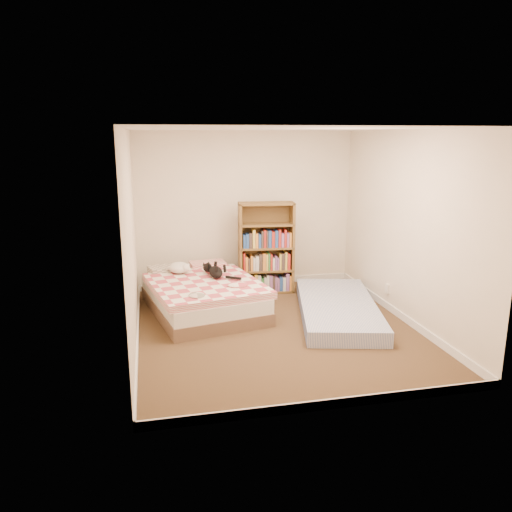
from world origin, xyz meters
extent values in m
cube|color=#45341D|center=(0.00, 0.00, 0.00)|extent=(3.50, 4.00, 0.01)
cube|color=white|center=(0.00, 0.00, 2.50)|extent=(3.50, 4.00, 0.01)
cube|color=#F0E2C9|center=(0.00, 2.00, 1.25)|extent=(3.50, 0.01, 2.50)
cube|color=#F0E2C9|center=(0.00, -2.00, 1.25)|extent=(3.50, 0.01, 2.50)
cube|color=#F0E2C9|center=(-1.75, 0.00, 1.25)|extent=(0.01, 4.00, 2.50)
cube|color=#F0E2C9|center=(1.75, 0.00, 1.25)|extent=(0.01, 4.00, 2.50)
cube|color=white|center=(0.00, 1.99, 0.05)|extent=(3.50, 0.02, 0.10)
cube|color=white|center=(0.00, -1.99, 0.05)|extent=(3.50, 0.02, 0.10)
cube|color=white|center=(-1.74, 0.00, 0.05)|extent=(0.02, 4.00, 0.10)
cube|color=white|center=(1.74, 0.00, 0.05)|extent=(0.02, 4.00, 0.10)
cube|color=white|center=(1.74, 0.40, 0.30)|extent=(0.03, 0.09, 0.13)
cube|color=brown|center=(-0.85, 0.86, 0.09)|extent=(1.71, 2.16, 0.17)
cube|color=silver|center=(-0.85, 0.86, 0.27)|extent=(1.67, 2.12, 0.19)
cube|color=#C24855|center=(-0.85, 0.86, 0.41)|extent=(1.70, 1.83, 0.10)
cube|color=gray|center=(-1.16, 1.59, 0.44)|extent=(0.59, 0.44, 0.14)
cube|color=#C24855|center=(-0.53, 1.59, 0.44)|extent=(0.59, 0.44, 0.14)
cube|color=brown|center=(-0.18, 1.54, 0.71)|extent=(0.07, 0.29, 1.43)
cube|color=brown|center=(0.64, 1.54, 0.71)|extent=(0.07, 0.29, 1.43)
cube|color=brown|center=(0.23, 1.67, 0.71)|extent=(0.86, 0.10, 1.43)
cube|color=brown|center=(0.23, 1.54, 0.02)|extent=(0.88, 0.36, 0.03)
cube|color=brown|center=(0.23, 1.54, 0.72)|extent=(0.88, 0.36, 0.03)
cube|color=brown|center=(0.23, 1.54, 1.41)|extent=(0.88, 0.36, 0.03)
cube|color=#6D7DB5|center=(0.95, 0.29, 0.10)|extent=(1.50, 2.40, 0.20)
ellipsoid|color=black|center=(-0.64, 0.97, 0.53)|extent=(0.34, 0.47, 0.14)
sphere|color=black|center=(-0.64, 1.20, 0.55)|extent=(0.17, 0.17, 0.13)
cone|color=black|center=(-0.68, 1.24, 0.60)|extent=(0.06, 0.06, 0.05)
cone|color=black|center=(-0.60, 1.24, 0.60)|extent=(0.06, 0.06, 0.05)
cylinder|color=black|center=(-0.53, 0.68, 0.50)|extent=(0.13, 0.24, 0.05)
ellipsoid|color=white|center=(-1.14, 1.29, 0.54)|extent=(0.30, 0.34, 0.16)
sphere|color=white|center=(-1.05, 1.19, 0.56)|extent=(0.13, 0.13, 0.12)
sphere|color=white|center=(-1.00, 1.15, 0.54)|extent=(0.06, 0.06, 0.06)
sphere|color=white|center=(-1.27, 1.35, 0.52)|extent=(0.07, 0.07, 0.07)
camera|label=1|loc=(-1.54, -5.84, 2.42)|focal=35.00mm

